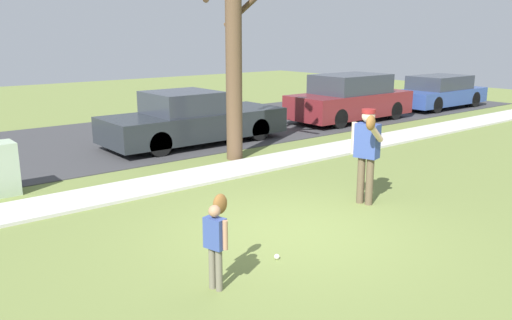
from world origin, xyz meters
The scene contains 10 objects.
ground_plane centered at (0.00, 3.50, 0.00)m, with size 48.00×48.00×0.00m, color olive.
sidewalk_strip centered at (0.00, 3.60, 0.03)m, with size 36.00×1.20×0.06m, color beige.
road_surface centered at (0.00, 8.60, 0.01)m, with size 36.00×6.80×0.02m, color #38383A.
person_adult centered at (1.98, 0.16, 1.09)m, with size 0.68×0.77×1.75m.
person_child centered at (-1.94, -0.80, 0.72)m, with size 0.47×0.51×1.12m.
baseball centered at (-0.84, -0.66, 0.04)m, with size 0.07×0.07×0.07m, color white.
street_tree_near centered at (2.26, 4.51, 3.01)m, with size 1.85×1.89×5.68m.
parked_pickup_dark centered at (2.42, 6.73, 0.67)m, with size 5.20×1.95×1.48m.
parked_suv_maroon centered at (8.85, 6.60, 0.79)m, with size 4.70×1.90×1.63m.
parked_wagon_blue centered at (14.23, 6.50, 0.66)m, with size 4.50×1.80×1.33m.
Camera 1 is at (-5.29, -5.76, 3.06)m, focal length 36.88 mm.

